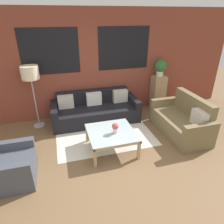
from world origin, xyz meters
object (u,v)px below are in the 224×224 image
armchair_corner (8,167)px  potted_plant (160,67)px  coffee_table (111,134)px  floor_lamp (30,75)px  drawer_cabinet (158,93)px  flower_vase (115,127)px  couch_dark (95,111)px  settee_vintage (182,121)px

armchair_corner → potted_plant: size_ratio=1.82×
coffee_table → floor_lamp: floor_lamp is taller
armchair_corner → drawer_cabinet: (3.85, 1.97, 0.23)m
drawer_cabinet → flower_vase: (-1.84, -1.69, 0.06)m
potted_plant → flower_vase: 2.60m
floor_lamp → couch_dark: bearing=-4.2°
drawer_cabinet → potted_plant: 0.78m
couch_dark → floor_lamp: floor_lamp is taller
armchair_corner → coffee_table: size_ratio=0.88×
settee_vintage → armchair_corner: bearing=-171.9°
settee_vintage → armchair_corner: settee_vintage is taller
settee_vintage → potted_plant: bearing=86.3°
armchair_corner → flower_vase: size_ratio=3.79×
couch_dark → potted_plant: bearing=6.8°
floor_lamp → drawer_cabinet: floor_lamp is taller
settee_vintage → coffee_table: bearing=-174.0°
couch_dark → settee_vintage: 2.22m
armchair_corner → settee_vintage: bearing=8.1°
coffee_table → potted_plant: 2.67m
settee_vintage → flower_vase: 1.79m
couch_dark → potted_plant: 2.21m
potted_plant → flower_vase: (-1.84, -1.69, -0.72)m
settee_vintage → potted_plant: potted_plant is taller
settee_vintage → couch_dark: bearing=147.1°
couch_dark → potted_plant: potted_plant is taller
coffee_table → flower_vase: flower_vase is taller
settee_vintage → armchair_corner: (-3.76, -0.53, -0.03)m
flower_vase → floor_lamp: bearing=135.4°
coffee_table → drawer_cabinet: 2.51m
couch_dark → settee_vintage: (1.86, -1.21, 0.03)m
coffee_table → couch_dark: bearing=92.0°
floor_lamp → potted_plant: floor_lamp is taller
drawer_cabinet → floor_lamp: bearing=-178.0°
armchair_corner → coffee_table: 1.97m
armchair_corner → floor_lamp: 2.18m
coffee_table → drawer_cabinet: bearing=40.5°
floor_lamp → drawer_cabinet: 3.54m
armchair_corner → floor_lamp: floor_lamp is taller
potted_plant → settee_vintage: bearing=-93.7°
drawer_cabinet → flower_vase: size_ratio=4.57×
coffee_table → flower_vase: 0.21m
settee_vintage → coffee_table: (-1.82, -0.19, 0.07)m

